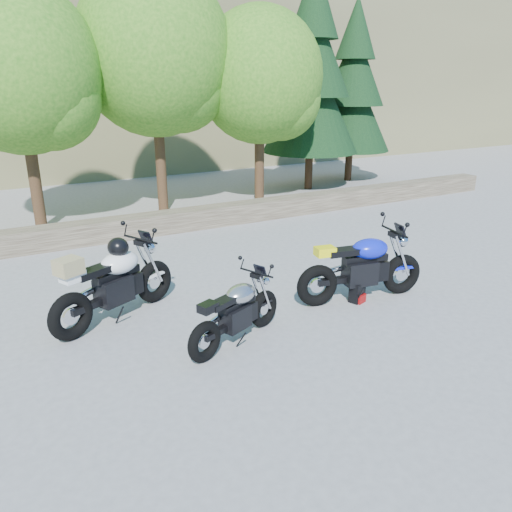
# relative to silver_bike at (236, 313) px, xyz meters

# --- Properties ---
(ground) EXTENTS (90.00, 90.00, 0.00)m
(ground) POSITION_rel_silver_bike_xyz_m (0.78, 0.22, -0.45)
(ground) COLOR gray
(ground) RESTS_ON ground
(stone_wall) EXTENTS (22.00, 0.55, 0.50)m
(stone_wall) POSITION_rel_silver_bike_xyz_m (0.78, 5.72, -0.20)
(stone_wall) COLOR #463B2E
(stone_wall) RESTS_ON ground
(hillside) EXTENTS (80.00, 30.00, 15.00)m
(hillside) POSITION_rel_silver_bike_xyz_m (3.78, 28.22, 7.05)
(hillside) COLOR brown
(hillside) RESTS_ON ground
(tree_decid_left) EXTENTS (3.67, 3.67, 5.62)m
(tree_decid_left) POSITION_rel_silver_bike_xyz_m (-1.61, 7.36, 3.18)
(tree_decid_left) COLOR #382314
(tree_decid_left) RESTS_ON ground
(tree_decid_mid) EXTENTS (4.08, 4.08, 6.24)m
(tree_decid_mid) POSITION_rel_silver_bike_xyz_m (1.69, 7.76, 3.59)
(tree_decid_mid) COLOR #382314
(tree_decid_mid) RESTS_ON ground
(tree_decid_right) EXTENTS (3.54, 3.54, 5.41)m
(tree_decid_right) POSITION_rel_silver_bike_xyz_m (4.49, 7.16, 3.05)
(tree_decid_right) COLOR #382314
(tree_decid_right) RESTS_ON ground
(conifer_near) EXTENTS (3.17, 3.17, 7.06)m
(conifer_near) POSITION_rel_silver_bike_xyz_m (6.98, 8.42, 3.23)
(conifer_near) COLOR #382314
(conifer_near) RESTS_ON ground
(conifer_far) EXTENTS (2.82, 2.82, 6.27)m
(conifer_far) POSITION_rel_silver_bike_xyz_m (9.18, 9.02, 2.82)
(conifer_far) COLOR #382314
(conifer_far) RESTS_ON ground
(silver_bike) EXTENTS (1.75, 0.88, 0.93)m
(silver_bike) POSITION_rel_silver_bike_xyz_m (0.00, 0.00, 0.00)
(silver_bike) COLOR black
(silver_bike) RESTS_ON ground
(white_bike) EXTENTS (2.16, 1.18, 1.28)m
(white_bike) POSITION_rel_silver_bike_xyz_m (-1.31, 1.54, 0.18)
(white_bike) COLOR black
(white_bike) RESTS_ON ground
(blue_bike) EXTENTS (2.31, 0.75, 1.16)m
(blue_bike) POSITION_rel_silver_bike_xyz_m (2.50, 0.31, 0.11)
(blue_bike) COLOR black
(blue_bike) RESTS_ON ground
(backpack) EXTENTS (0.29, 0.27, 0.34)m
(backpack) POSITION_rel_silver_bike_xyz_m (2.38, 0.26, -0.29)
(backpack) COLOR black
(backpack) RESTS_ON ground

